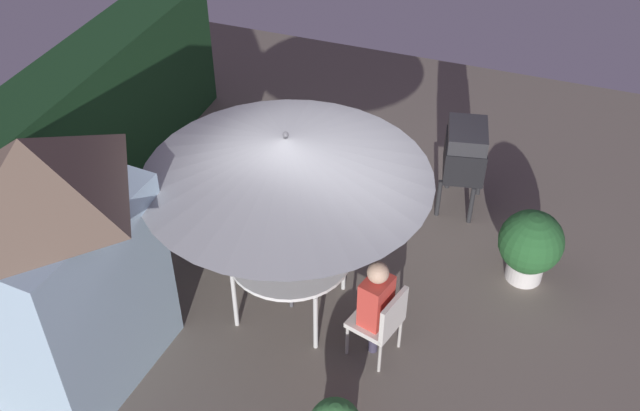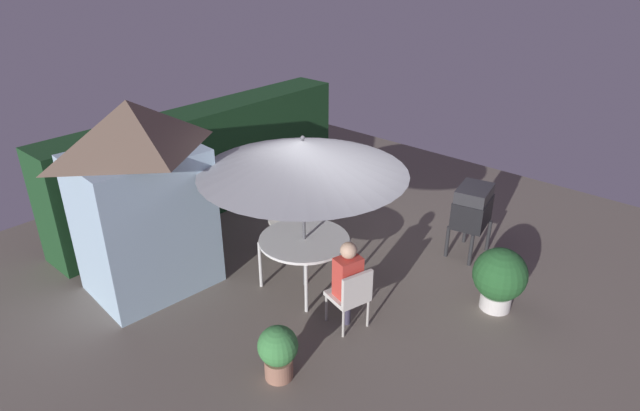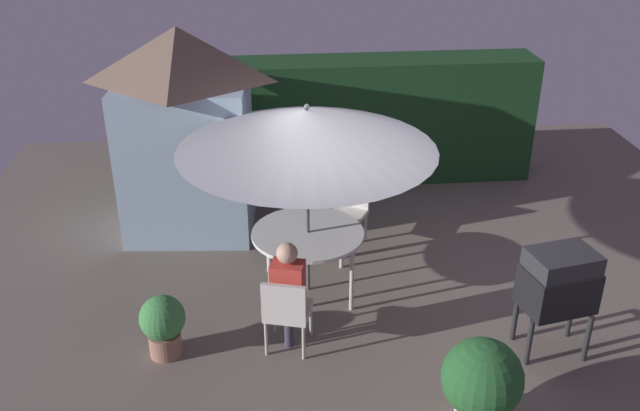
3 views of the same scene
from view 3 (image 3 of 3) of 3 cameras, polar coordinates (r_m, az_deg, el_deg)
name	(u,v)px [view 3 (image 3 of 3)]	position (r m, az deg, el deg)	size (l,w,h in m)	color
ground_plane	(373,299)	(8.46, 4.32, -7.57)	(11.00, 11.00, 0.00)	#6B6056
hedge_backdrop	(339,121)	(11.11, 1.52, 6.89)	(6.10, 0.83, 1.94)	#193D1E
garden_shed	(185,131)	(9.51, -10.90, 5.93)	(1.89, 1.54, 2.83)	#9EBCD1
patio_table	(308,236)	(8.22, -1.00, -2.52)	(1.32, 1.32, 0.80)	white
patio_umbrella	(307,130)	(7.65, -1.07, 6.18)	(2.89, 2.89, 2.36)	#4C4C51
bbq_grill	(559,282)	(7.58, 18.82, -5.94)	(0.79, 0.63, 1.20)	black
chair_near_shed	(287,310)	(7.36, -2.74, -8.44)	(0.57, 0.57, 0.90)	silver
chair_far_side	(349,207)	(9.36, 2.39, -0.16)	(0.63, 0.63, 0.90)	silver
potted_plant_by_shed	(482,382)	(6.66, 13.00, -13.78)	(0.74, 0.74, 0.93)	silver
potted_plant_by_grill	(163,323)	(7.56, -12.63, -9.32)	(0.48, 0.48, 0.70)	#936651
person_in_red	(288,284)	(7.29, -2.63, -6.37)	(0.39, 0.32, 1.26)	#CC3D33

